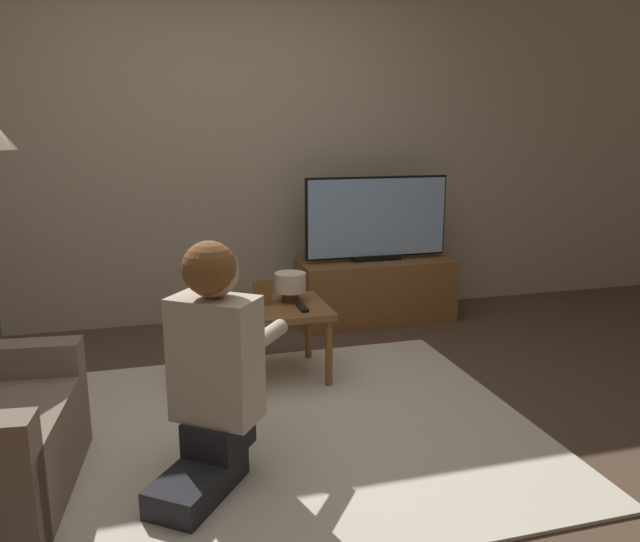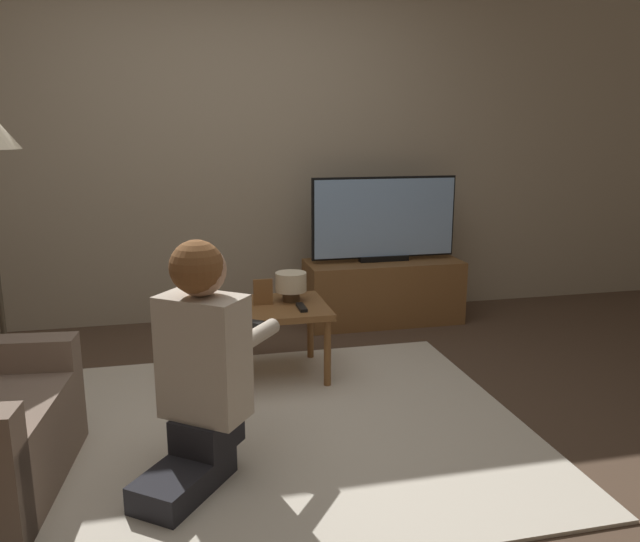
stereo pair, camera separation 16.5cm
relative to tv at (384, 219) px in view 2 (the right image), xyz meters
name	(u,v)px [view 2 (the right image)]	position (x,y,z in m)	size (l,w,h in m)	color
ground_plane	(269,432)	(-1.08, -1.55, -0.77)	(10.00, 10.00, 0.00)	brown
wall_back	(227,144)	(-1.08, 0.38, 0.53)	(10.00, 0.06, 2.60)	tan
rug	(269,431)	(-1.08, -1.55, -0.77)	(2.43, 2.01, 0.02)	beige
tv_stand	(383,291)	(0.00, 0.00, -0.54)	(1.14, 0.44, 0.46)	brown
tv	(384,219)	(0.00, 0.00, 0.00)	(1.08, 0.08, 0.61)	black
coffee_table	(264,315)	(-1.01, -0.88, -0.39)	(0.72, 0.53, 0.43)	brown
person_kneeling	(201,359)	(-1.40, -1.87, -0.26)	(0.67, 0.78, 0.98)	#232328
picture_frame	(263,292)	(-1.01, -0.86, -0.27)	(0.11, 0.01, 0.15)	brown
table_lamp	(291,284)	(-0.84, -0.82, -0.24)	(0.18, 0.18, 0.17)	#4C3823
remote	(302,307)	(-0.81, -0.99, -0.33)	(0.04, 0.15, 0.02)	black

